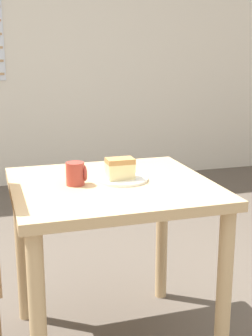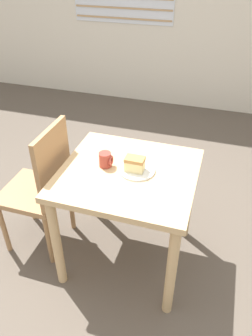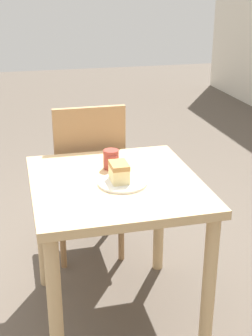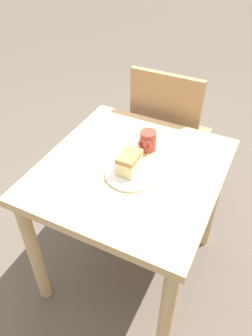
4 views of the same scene
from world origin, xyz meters
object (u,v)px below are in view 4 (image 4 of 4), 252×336
dining_table_near (131,188)px  coffee_mug (148,141)px  chair_near_window (168,137)px  plate (131,174)px  cake_slice (129,162)px

dining_table_near → coffee_mug: coffee_mug is taller
chair_near_window → coffee_mug: bearing=95.9°
dining_table_near → coffee_mug: (-0.15, 0.01, 0.18)m
dining_table_near → plate: size_ratio=3.72×
plate → coffee_mug: (-0.19, -0.01, 0.04)m
dining_table_near → chair_near_window: size_ratio=0.83×
cake_slice → chair_near_window: bearing=-176.1°
dining_table_near → coffee_mug: size_ratio=8.70×
dining_table_near → chair_near_window: (-0.60, -0.03, -0.10)m
plate → cake_slice: cake_slice is taller
dining_table_near → chair_near_window: 0.61m
cake_slice → coffee_mug: (-0.18, 0.00, -0.01)m
chair_near_window → cake_slice: bearing=93.9°
plate → dining_table_near: bearing=-156.7°
dining_table_near → chair_near_window: bearing=-176.7°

